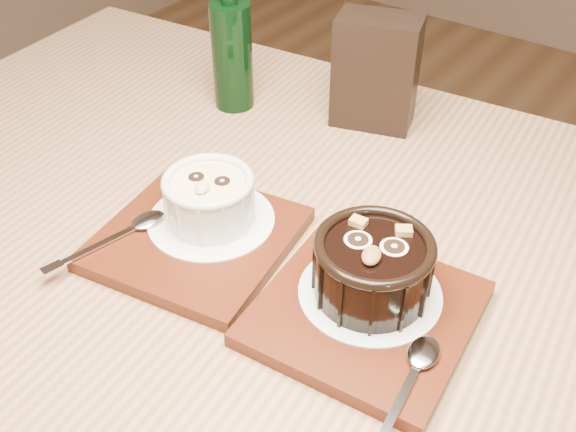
% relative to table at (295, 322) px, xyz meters
% --- Properties ---
extents(table, '(1.28, 0.92, 0.75)m').
position_rel_table_xyz_m(table, '(0.00, 0.00, 0.00)').
color(table, brown).
rests_on(table, ground).
extents(tray_left, '(0.21, 0.21, 0.01)m').
position_rel_table_xyz_m(tray_left, '(-0.09, -0.04, 0.10)').
color(tray_left, '#501D0D').
rests_on(tray_left, table).
extents(doily_left, '(0.13, 0.13, 0.00)m').
position_rel_table_xyz_m(doily_left, '(-0.09, -0.02, 0.11)').
color(doily_left, white).
rests_on(doily_left, tray_left).
extents(ramekin_white, '(0.09, 0.09, 0.05)m').
position_rel_table_xyz_m(ramekin_white, '(-0.09, -0.02, 0.14)').
color(ramekin_white, white).
rests_on(ramekin_white, doily_left).
extents(spoon_left, '(0.05, 0.14, 0.01)m').
position_rel_table_xyz_m(spoon_left, '(-0.15, -0.09, 0.11)').
color(spoon_left, silver).
rests_on(spoon_left, tray_left).
extents(tray_right, '(0.20, 0.20, 0.01)m').
position_rel_table_xyz_m(tray_right, '(0.10, -0.03, 0.10)').
color(tray_right, '#501D0D').
rests_on(tray_right, table).
extents(doily_right, '(0.13, 0.13, 0.00)m').
position_rel_table_xyz_m(doily_right, '(0.09, -0.01, 0.11)').
color(doily_right, white).
rests_on(doily_right, tray_right).
extents(ramekin_dark, '(0.11, 0.11, 0.06)m').
position_rel_table_xyz_m(ramekin_dark, '(0.09, -0.01, 0.14)').
color(ramekin_dark, black).
rests_on(ramekin_dark, doily_right).
extents(spoon_right, '(0.04, 0.14, 0.01)m').
position_rel_table_xyz_m(spoon_right, '(0.17, -0.08, 0.11)').
color(spoon_right, silver).
rests_on(spoon_right, tray_right).
extents(condiment_stand, '(0.11, 0.09, 0.14)m').
position_rel_table_xyz_m(condiment_stand, '(-0.07, 0.27, 0.16)').
color(condiment_stand, black).
rests_on(condiment_stand, table).
extents(green_bottle, '(0.05, 0.05, 0.19)m').
position_rel_table_xyz_m(green_bottle, '(-0.24, 0.20, 0.17)').
color(green_bottle, black).
rests_on(green_bottle, table).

